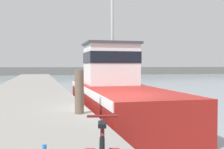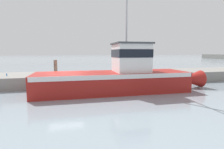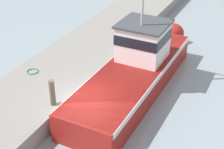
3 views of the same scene
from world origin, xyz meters
name	(u,v)px [view 1 (image 1 of 3)]	position (x,y,z in m)	size (l,w,h in m)	color
ground_plane	(115,137)	(0.00, 0.00, 0.00)	(320.00, 320.00, 0.00)	#84939E
dock_pier	(19,128)	(-3.15, 0.00, 0.50)	(4.51, 80.00, 1.00)	gray
far_shoreline	(155,71)	(30.00, 66.43, 1.01)	(180.00, 5.00, 2.03)	slate
fishing_boat_main	(114,91)	(1.07, 4.02, 1.21)	(3.34, 13.23, 8.56)	maroon
boat_orange_near	(109,76)	(8.67, 35.74, 0.72)	(3.64, 5.84, 1.96)	silver
mooring_post	(79,92)	(-1.33, -0.78, 1.67)	(0.28, 0.28, 1.34)	brown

